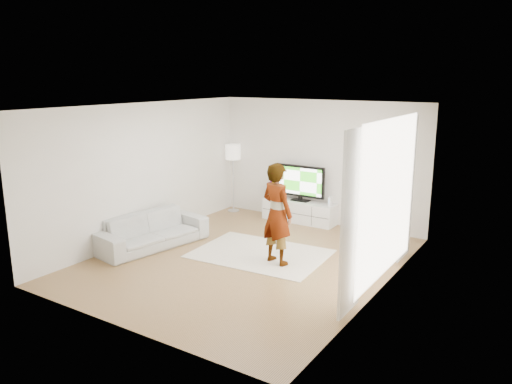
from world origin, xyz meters
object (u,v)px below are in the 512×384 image
Objects in this scene: television at (301,182)px; floor_lamp at (233,155)px; media_console at (299,211)px; rug at (260,254)px; sofa at (152,230)px; player at (277,214)px.

television is 0.71× the size of floor_lamp.
floor_lamp is (-1.83, -0.09, 0.48)m from television.
media_console is 0.70m from television.
sofa is (-2.04, -0.79, 0.32)m from rug.
sofa is at bearing -158.90° from rug.
sofa is at bearing 27.43° from player.
floor_lamp reaches higher than rug.
floor_lamp reaches higher than sofa.
player is 3.75m from floor_lamp.
player reaches higher than floor_lamp.
media_console is 1.04× the size of floor_lamp.
floor_lamp reaches higher than media_console.
rug is at bearing -45.66° from floor_lamp.
rug is (0.40, -2.37, -0.94)m from television.
sofa is (-2.55, -0.55, -0.60)m from player.
media_console is 0.71× the size of rug.
television is at bearing 99.54° from rug.
player is at bearing -25.40° from rug.
floor_lamp is at bearing -27.41° from player.
media_console is 2.39m from rug.
media_console is 2.18m from floor_lamp.
sofa is at bearing -117.67° from media_console.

